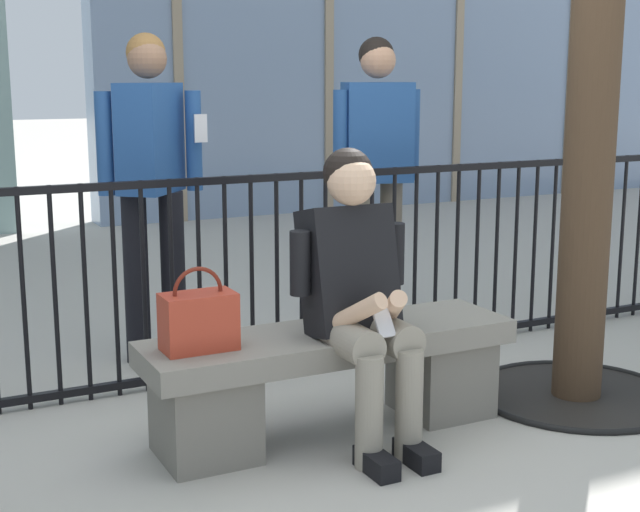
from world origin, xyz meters
name	(u,v)px	position (x,y,z in m)	size (l,w,h in m)	color
ground_plane	(330,432)	(0.00, 0.00, 0.00)	(60.00, 60.00, 0.00)	#B2ADA3
stone_bench	(331,371)	(0.00, 0.00, 0.27)	(1.60, 0.44, 0.45)	gray
seated_person_with_phone	(359,289)	(0.06, -0.13, 0.65)	(0.52, 0.66, 1.21)	gray
handbag_on_bench	(199,320)	(-0.58, -0.01, 0.57)	(0.28, 0.16, 0.33)	#B23823
bystander_at_railing	(151,173)	(-0.36, 1.33, 1.00)	(0.55, 0.43, 1.71)	black
bystander_further_back	(377,164)	(0.93, 1.24, 1.00)	(0.55, 0.31, 1.71)	#6B6051
plaza_railing	(252,275)	(0.00, 0.86, 0.52)	(8.82, 0.04, 1.02)	black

